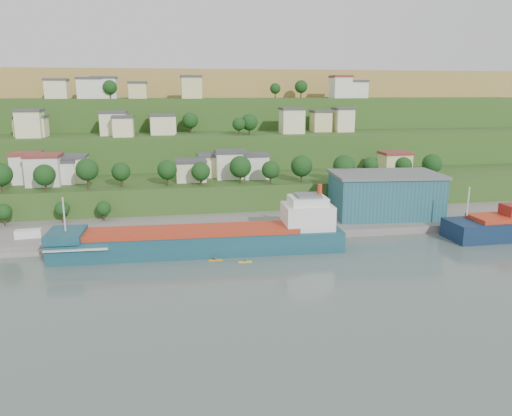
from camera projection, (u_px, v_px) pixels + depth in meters
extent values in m
plane|color=#495954|center=(257.00, 262.00, 113.72)|extent=(500.00, 500.00, 0.00)
cube|color=slate|center=(308.00, 226.00, 143.98)|extent=(220.00, 26.00, 4.00)
cube|color=slate|center=(27.00, 246.00, 125.40)|extent=(40.00, 18.00, 2.40)
cube|color=#284719|center=(228.00, 207.00, 167.39)|extent=(260.00, 32.00, 20.00)
cube|color=#284719|center=(218.00, 190.00, 196.15)|extent=(280.00, 32.00, 44.00)
cube|color=#284719|center=(212.00, 178.00, 224.90)|extent=(300.00, 32.00, 70.00)
cube|color=olive|center=(200.00, 157.00, 295.83)|extent=(360.00, 120.00, 96.00)
cube|color=silver|center=(27.00, 169.00, 155.26)|extent=(8.20, 8.40, 8.71)
cube|color=maroon|center=(26.00, 154.00, 154.17)|extent=(8.80, 9.00, 0.90)
cube|color=silver|center=(44.00, 171.00, 151.35)|extent=(9.73, 8.63, 8.72)
cube|color=maroon|center=(43.00, 155.00, 150.25)|extent=(10.33, 9.23, 0.90)
cube|color=beige|center=(61.00, 169.00, 158.28)|extent=(9.91, 7.43, 7.55)
cube|color=#3F3F44|center=(60.00, 156.00, 157.31)|extent=(10.51, 8.03, 0.90)
cube|color=silver|center=(60.00, 172.00, 155.34)|extent=(9.75, 8.04, 6.59)
cube|color=#3F3F44|center=(59.00, 161.00, 154.49)|extent=(10.35, 8.64, 0.90)
cube|color=beige|center=(72.00, 170.00, 157.43)|extent=(9.33, 8.83, 7.63)
cube|color=#3F3F44|center=(71.00, 156.00, 156.45)|extent=(9.93, 9.43, 0.90)
cube|color=beige|center=(191.00, 172.00, 158.75)|extent=(9.20, 7.98, 6.02)
cube|color=#3F3F44|center=(191.00, 161.00, 157.96)|extent=(9.80, 8.58, 0.90)
cube|color=beige|center=(213.00, 166.00, 167.37)|extent=(9.80, 7.81, 6.81)
cube|color=#3F3F44|center=(213.00, 155.00, 166.49)|extent=(10.40, 8.41, 0.90)
cube|color=silver|center=(230.00, 165.00, 163.97)|extent=(9.26, 7.94, 8.34)
cube|color=#3F3F44|center=(230.00, 151.00, 162.91)|extent=(9.86, 8.54, 0.90)
cube|color=silver|center=(256.00, 167.00, 163.94)|extent=(7.82, 7.24, 7.33)
cube|color=#3F3F44|center=(256.00, 155.00, 163.00)|extent=(8.42, 7.84, 0.90)
cube|color=#D3CE89|center=(395.00, 163.00, 177.00)|extent=(9.81, 7.88, 6.30)
cube|color=maroon|center=(396.00, 153.00, 176.17)|extent=(10.41, 8.48, 0.90)
cube|color=#D3CE89|center=(29.00, 127.00, 181.27)|extent=(9.44, 7.32, 6.48)
cube|color=#3F3F44|center=(28.00, 117.00, 180.43)|extent=(10.04, 7.92, 0.90)
cube|color=beige|center=(30.00, 125.00, 175.83)|extent=(8.43, 8.05, 9.00)
cube|color=#3F3F44|center=(29.00, 110.00, 174.70)|extent=(9.03, 8.65, 0.90)
cube|color=beige|center=(36.00, 127.00, 179.13)|extent=(7.13, 7.99, 6.71)
cube|color=#3F3F44|center=(35.00, 117.00, 178.26)|extent=(7.73, 8.59, 0.90)
cube|color=beige|center=(114.00, 124.00, 184.85)|extent=(9.36, 8.07, 8.02)
cube|color=#3F3F44|center=(113.00, 112.00, 183.83)|extent=(9.96, 8.67, 0.90)
cube|color=beige|center=(123.00, 127.00, 179.57)|extent=(7.01, 7.73, 6.66)
cube|color=#3F3F44|center=(123.00, 117.00, 178.71)|extent=(7.61, 8.33, 0.90)
cube|color=beige|center=(163.00, 125.00, 188.09)|extent=(8.70, 8.01, 6.84)
cube|color=#3F3F44|center=(162.00, 115.00, 187.20)|extent=(9.30, 8.61, 0.90)
cube|color=silver|center=(163.00, 125.00, 192.43)|extent=(9.81, 7.46, 6.68)
cube|color=maroon|center=(163.00, 115.00, 191.56)|extent=(10.41, 8.06, 0.90)
cube|color=beige|center=(292.00, 122.00, 193.40)|extent=(8.51, 8.32, 9.00)
cube|color=#3F3F44|center=(292.00, 109.00, 192.27)|extent=(9.11, 8.92, 0.90)
cube|color=#D3CE89|center=(321.00, 122.00, 201.89)|extent=(7.26, 7.42, 7.69)
cube|color=#3F3F44|center=(321.00, 111.00, 200.91)|extent=(7.86, 8.02, 0.90)
cube|color=beige|center=(343.00, 121.00, 201.65)|extent=(7.09, 7.86, 8.79)
cube|color=#3F3F44|center=(344.00, 108.00, 200.55)|extent=(7.69, 8.46, 0.90)
cube|color=beige|center=(57.00, 90.00, 203.70)|extent=(8.69, 7.06, 7.17)
cube|color=#3F3F44|center=(56.00, 80.00, 202.78)|extent=(9.29, 7.66, 0.90)
cube|color=silver|center=(90.00, 89.00, 204.37)|extent=(9.87, 7.71, 7.71)
cube|color=#3F3F44|center=(90.00, 78.00, 203.39)|extent=(10.47, 8.31, 0.90)
cube|color=silver|center=(104.00, 89.00, 205.29)|extent=(9.76, 7.28, 8.00)
cube|color=#3F3F44|center=(104.00, 78.00, 204.28)|extent=(10.36, 7.88, 0.90)
cube|color=#D3CE89|center=(138.00, 91.00, 208.54)|extent=(7.29, 7.38, 6.10)
cube|color=#3F3F44|center=(137.00, 82.00, 207.74)|extent=(7.89, 7.98, 0.90)
cube|color=#D3CE89|center=(191.00, 88.00, 208.87)|extent=(8.33, 8.42, 8.55)
cube|color=#3F3F44|center=(191.00, 76.00, 207.79)|extent=(8.93, 9.02, 0.90)
cube|color=silver|center=(340.00, 88.00, 220.44)|extent=(7.92, 8.61, 8.90)
cube|color=maroon|center=(341.00, 76.00, 219.32)|extent=(8.52, 9.21, 0.90)
cube|color=silver|center=(355.00, 90.00, 223.44)|extent=(9.76, 7.38, 6.93)
cube|color=#3F3F44|center=(355.00, 81.00, 222.54)|extent=(10.36, 7.98, 0.90)
cylinder|color=#382619|center=(2.00, 187.00, 141.06)|extent=(0.50, 0.50, 3.32)
sphere|color=black|center=(0.00, 175.00, 140.27)|extent=(6.58, 6.58, 6.58)
cylinder|color=#382619|center=(46.00, 186.00, 142.76)|extent=(0.50, 0.50, 3.02)
sphere|color=black|center=(44.00, 175.00, 142.03)|extent=(6.13, 6.13, 6.13)
cylinder|color=#382619|center=(88.00, 182.00, 145.50)|extent=(0.50, 0.50, 4.02)
sphere|color=black|center=(87.00, 170.00, 144.63)|extent=(6.50, 6.50, 6.50)
cylinder|color=#382619|center=(122.00, 182.00, 149.49)|extent=(0.50, 0.50, 3.05)
sphere|color=black|center=(121.00, 172.00, 148.79)|extent=(5.55, 5.55, 5.55)
cylinder|color=#382619|center=(168.00, 180.00, 151.61)|extent=(0.50, 0.50, 3.15)
sphere|color=black|center=(167.00, 170.00, 150.88)|extent=(5.93, 5.93, 5.93)
cylinder|color=#382619|center=(201.00, 181.00, 151.72)|extent=(0.50, 0.50, 2.72)
sphere|color=black|center=(201.00, 171.00, 151.04)|extent=(5.75, 5.75, 5.75)
cylinder|color=#382619|center=(240.00, 178.00, 155.60)|extent=(0.50, 0.50, 3.21)
sphere|color=black|center=(240.00, 167.00, 154.81)|extent=(6.85, 6.85, 6.85)
cylinder|color=#382619|center=(271.00, 179.00, 153.84)|extent=(0.50, 0.50, 2.94)
sphere|color=black|center=(271.00, 170.00, 153.15)|extent=(5.52, 5.52, 5.52)
cylinder|color=#382619|center=(301.00, 177.00, 157.68)|extent=(0.50, 0.50, 3.18)
sphere|color=black|center=(302.00, 166.00, 156.89)|extent=(6.79, 6.79, 6.79)
cylinder|color=#382619|center=(344.00, 177.00, 157.43)|extent=(0.50, 0.50, 3.16)
sphere|color=black|center=(344.00, 166.00, 156.63)|extent=(6.99, 6.99, 6.99)
cylinder|color=#382619|center=(370.00, 175.00, 160.13)|extent=(0.50, 0.50, 3.51)
sphere|color=black|center=(370.00, 165.00, 159.41)|extent=(5.08, 5.08, 5.08)
cylinder|color=#382619|center=(403.00, 175.00, 162.09)|extent=(0.50, 0.50, 3.05)
sphere|color=black|center=(404.00, 165.00, 161.40)|extent=(5.44, 5.44, 5.44)
cylinder|color=#382619|center=(431.00, 174.00, 163.82)|extent=(0.50, 0.50, 3.02)
sphere|color=black|center=(432.00, 164.00, 163.07)|extent=(6.47, 6.47, 6.47)
cylinder|color=#382619|center=(239.00, 131.00, 186.29)|extent=(0.50, 0.50, 2.70)
sphere|color=black|center=(239.00, 124.00, 185.68)|extent=(4.87, 4.87, 4.87)
cylinder|color=#382619|center=(110.00, 95.00, 202.57)|extent=(0.50, 0.50, 3.00)
sphere|color=black|center=(110.00, 87.00, 201.87)|extent=(5.69, 5.69, 5.69)
cylinder|color=#382619|center=(301.00, 94.00, 228.23)|extent=(0.50, 0.50, 3.43)
sphere|color=black|center=(301.00, 87.00, 227.47)|extent=(5.83, 5.83, 5.83)
cylinder|color=#382619|center=(249.00, 131.00, 188.78)|extent=(0.50, 0.50, 2.85)
sphere|color=black|center=(249.00, 122.00, 188.07)|extent=(6.26, 6.26, 6.26)
cylinder|color=#382619|center=(190.00, 129.00, 196.49)|extent=(0.50, 0.50, 3.13)
sphere|color=black|center=(190.00, 120.00, 195.75)|extent=(6.11, 6.11, 6.11)
cylinder|color=#382619|center=(275.00, 95.00, 221.98)|extent=(0.50, 0.50, 2.87)
sphere|color=black|center=(275.00, 88.00, 221.36)|extent=(4.71, 4.71, 4.71)
cube|color=#133848|center=(200.00, 246.00, 120.24)|extent=(69.29, 13.04, 6.90)
cube|color=#AC2F16|center=(192.00, 231.00, 118.98)|extent=(51.50, 10.50, 1.18)
cube|color=#133848|center=(66.00, 235.00, 114.01)|extent=(8.23, 11.09, 1.97)
cube|color=silver|center=(307.00, 216.00, 123.33)|extent=(12.13, 10.23, 5.91)
cube|color=silver|center=(308.00, 200.00, 122.43)|extent=(9.12, 8.16, 1.97)
cube|color=#595B5E|center=(308.00, 195.00, 122.14)|extent=(6.10, 6.10, 0.59)
cylinder|color=#AC2F16|center=(320.00, 190.00, 122.37)|extent=(1.22, 1.22, 2.96)
cylinder|color=silver|center=(64.00, 214.00, 112.88)|extent=(0.37, 0.37, 7.88)
cube|color=silver|center=(80.00, 243.00, 115.01)|extent=(14.15, 11.57, 0.25)
cylinder|color=silver|center=(468.00, 201.00, 128.84)|extent=(0.35, 0.35, 7.54)
cube|color=#1D4F59|center=(385.00, 196.00, 146.73)|extent=(31.48, 20.60, 12.00)
cube|color=#595B5E|center=(386.00, 174.00, 145.27)|extent=(32.57, 21.69, 0.80)
cube|color=silver|center=(28.00, 235.00, 125.54)|extent=(6.43, 3.30, 2.87)
cube|color=silver|center=(79.00, 244.00, 121.92)|extent=(4.72, 2.52, 0.90)
cube|color=orange|center=(216.00, 260.00, 114.63)|extent=(3.30, 0.62, 0.25)
sphere|color=#3F3F44|center=(215.00, 258.00, 114.54)|extent=(0.58, 0.58, 0.58)
cube|color=gold|center=(245.00, 262.00, 113.53)|extent=(3.08, 0.56, 0.23)
sphere|color=#3F3F44|center=(245.00, 260.00, 113.44)|extent=(0.54, 0.54, 0.54)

